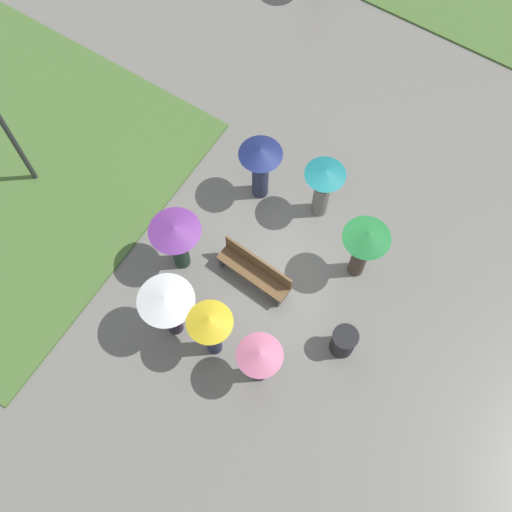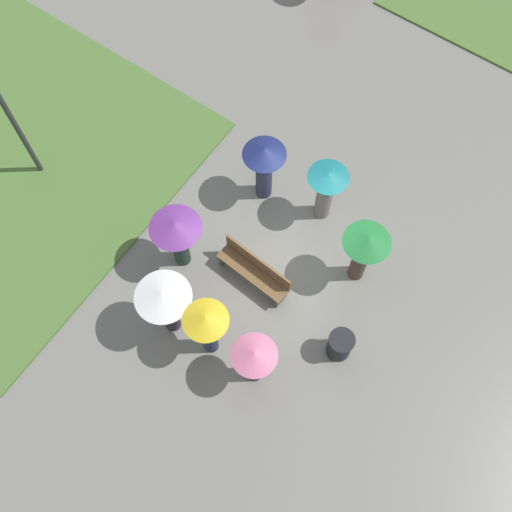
{
  "view_description": "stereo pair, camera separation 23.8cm",
  "coord_description": "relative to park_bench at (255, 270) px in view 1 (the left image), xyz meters",
  "views": [
    {
      "loc": [
        2.69,
        -5.43,
        13.55
      ],
      "look_at": [
        -0.38,
        -0.64,
        0.65
      ],
      "focal_mm": 45.0,
      "sensor_mm": 36.0,
      "label": 1
    },
    {
      "loc": [
        2.89,
        -5.3,
        13.55
      ],
      "look_at": [
        -0.38,
        -0.64,
        0.65
      ],
      "focal_mm": 45.0,
      "sensor_mm": 36.0,
      "label": 2
    }
  ],
  "objects": [
    {
      "name": "park_bench",
      "position": [
        0.0,
        0.0,
        0.0
      ],
      "size": [
        1.81,
        0.55,
        0.9
      ],
      "rotation": [
        0.0,
        0.0,
        -0.07
      ],
      "color": "brown",
      "rests_on": "ground_plane"
    },
    {
      "name": "crowd_person_teal",
      "position": [
        0.33,
        2.28,
        0.66
      ],
      "size": [
        0.92,
        0.92,
        1.81
      ],
      "rotation": [
        0.0,
        0.0,
        4.79
      ],
      "color": "slate",
      "rests_on": "ground_plane"
    },
    {
      "name": "ground_plane",
      "position": [
        0.25,
        0.86,
        -0.47
      ],
      "size": [
        90.0,
        90.0,
        0.0
      ],
      "primitive_type": "plane",
      "color": "slate"
    },
    {
      "name": "crowd_person_green",
      "position": [
        1.81,
        1.4,
        0.93
      ],
      "size": [
        1.02,
        1.02,
        1.96
      ],
      "rotation": [
        0.0,
        0.0,
        3.05
      ],
      "color": "#47382D",
      "rests_on": "ground_plane"
    },
    {
      "name": "crowd_person_navy",
      "position": [
        -1.12,
        1.95,
        0.79
      ],
      "size": [
        0.98,
        0.98,
        1.89
      ],
      "rotation": [
        0.0,
        0.0,
        3.55
      ],
      "color": "#282D47",
      "rests_on": "ground_plane"
    },
    {
      "name": "trash_bin",
      "position": [
        2.44,
        -0.36,
        -0.06
      ],
      "size": [
        0.56,
        0.56,
        0.81
      ],
      "color": "#232326",
      "rests_on": "ground_plane"
    },
    {
      "name": "crowd_person_purple",
      "position": [
        -1.63,
        -0.56,
        0.79
      ],
      "size": [
        1.12,
        1.12,
        1.8
      ],
      "rotation": [
        0.0,
        0.0,
        5.38
      ],
      "color": "#1E3328",
      "rests_on": "ground_plane"
    },
    {
      "name": "crowd_person_white",
      "position": [
        -0.84,
        -1.94,
        0.96
      ],
      "size": [
        1.16,
        1.16,
        1.95
      ],
      "rotation": [
        0.0,
        0.0,
        3.93
      ],
      "color": "#2D2333",
      "rests_on": "ground_plane"
    },
    {
      "name": "crowd_person_yellow",
      "position": [
        0.14,
        -1.85,
        0.9
      ],
      "size": [
        0.92,
        0.92,
        1.99
      ],
      "rotation": [
        0.0,
        0.0,
        1.03
      ],
      "color": "#282D47",
      "rests_on": "ground_plane"
    },
    {
      "name": "crowd_person_pink",
      "position": [
        1.27,
        -1.83,
        0.79
      ],
      "size": [
        0.93,
        0.93,
        1.76
      ],
      "rotation": [
        0.0,
        0.0,
        4.07
      ],
      "color": "#2D2333",
      "rests_on": "ground_plane"
    }
  ]
}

